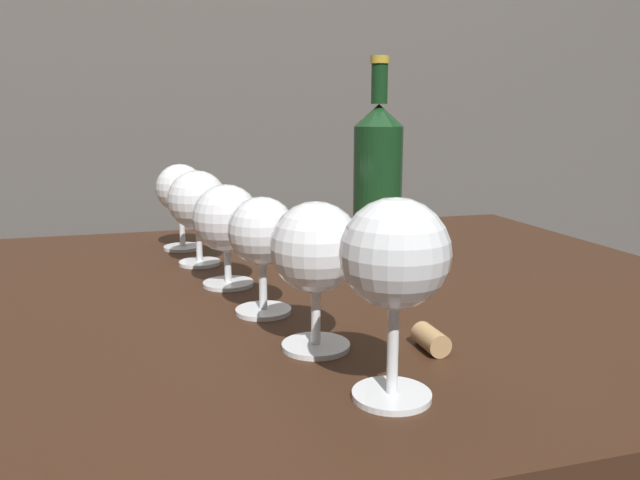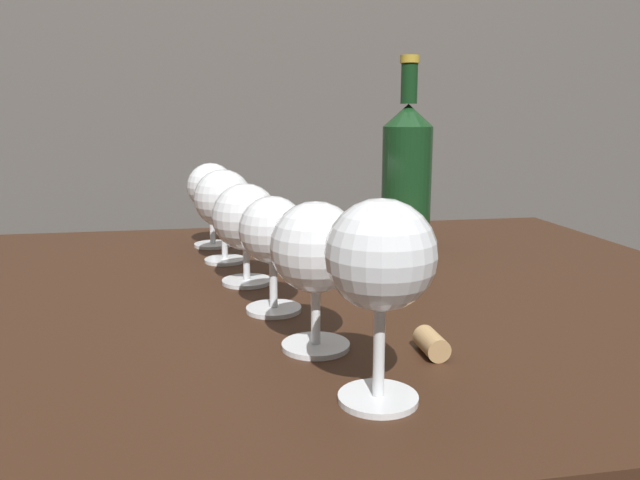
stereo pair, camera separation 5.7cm
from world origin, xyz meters
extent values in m
cube|color=#382114|center=(0.00, 0.00, 0.70)|extent=(1.18, 0.89, 0.03)
cylinder|color=#382114|center=(0.53, 0.39, 0.34)|extent=(0.06, 0.06, 0.69)
cylinder|color=white|center=(0.03, -0.33, 0.72)|extent=(0.06, 0.06, 0.00)
cylinder|color=white|center=(0.03, -0.33, 0.76)|extent=(0.01, 0.01, 0.08)
sphere|color=white|center=(0.03, -0.33, 0.83)|extent=(0.08, 0.08, 0.08)
ellipsoid|color=gold|center=(0.03, -0.33, 0.83)|extent=(0.07, 0.07, 0.04)
cylinder|color=white|center=(0.00, -0.21, 0.72)|extent=(0.07, 0.07, 0.00)
cylinder|color=white|center=(0.00, -0.21, 0.76)|extent=(0.01, 0.01, 0.07)
sphere|color=white|center=(0.00, -0.21, 0.82)|extent=(0.08, 0.08, 0.08)
ellipsoid|color=pink|center=(0.00, -0.21, 0.81)|extent=(0.07, 0.07, 0.03)
cylinder|color=white|center=(-0.03, -0.09, 0.72)|extent=(0.06, 0.06, 0.00)
cylinder|color=white|center=(-0.03, -0.09, 0.75)|extent=(0.01, 0.01, 0.06)
sphere|color=white|center=(-0.03, -0.09, 0.81)|extent=(0.07, 0.07, 0.07)
ellipsoid|color=#470A16|center=(-0.03, -0.09, 0.81)|extent=(0.07, 0.07, 0.03)
cylinder|color=white|center=(-0.05, 0.03, 0.72)|extent=(0.07, 0.07, 0.00)
cylinder|color=white|center=(-0.05, 0.03, 0.75)|extent=(0.01, 0.01, 0.06)
sphere|color=white|center=(-0.05, 0.03, 0.81)|extent=(0.09, 0.09, 0.09)
ellipsoid|color=maroon|center=(-0.05, 0.03, 0.80)|extent=(0.08, 0.08, 0.03)
cylinder|color=white|center=(-0.07, 0.16, 0.72)|extent=(0.06, 0.06, 0.00)
cylinder|color=white|center=(-0.07, 0.16, 0.75)|extent=(0.01, 0.01, 0.06)
sphere|color=white|center=(-0.07, 0.16, 0.81)|extent=(0.09, 0.09, 0.09)
ellipsoid|color=beige|center=(-0.07, 0.16, 0.82)|extent=(0.08, 0.08, 0.04)
cylinder|color=white|center=(-0.09, 0.28, 0.72)|extent=(0.06, 0.06, 0.00)
cylinder|color=white|center=(-0.09, 0.28, 0.76)|extent=(0.01, 0.01, 0.07)
sphere|color=white|center=(-0.09, 0.28, 0.82)|extent=(0.08, 0.08, 0.08)
ellipsoid|color=#380711|center=(-0.09, 0.28, 0.81)|extent=(0.07, 0.07, 0.02)
cylinder|color=#143819|center=(0.22, 0.19, 0.82)|extent=(0.08, 0.08, 0.20)
cone|color=#143819|center=(0.22, 0.19, 0.93)|extent=(0.08, 0.08, 0.03)
cylinder|color=#143819|center=(0.22, 0.19, 0.98)|extent=(0.03, 0.03, 0.06)
cylinder|color=gold|center=(0.22, 0.19, 1.02)|extent=(0.03, 0.03, 0.01)
cylinder|color=tan|center=(0.10, -0.24, 0.73)|extent=(0.02, 0.04, 0.02)
camera|label=1|loc=(-0.15, -0.75, 0.94)|focal=34.95mm
camera|label=2|loc=(-0.10, -0.76, 0.94)|focal=34.95mm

